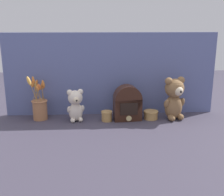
{
  "coord_description": "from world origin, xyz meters",
  "views": [
    {
      "loc": [
        -0.11,
        -1.82,
        0.66
      ],
      "look_at": [
        0.0,
        0.02,
        0.16
      ],
      "focal_mm": 45.0,
      "sensor_mm": 36.0,
      "label": 1
    }
  ],
  "objects_px": {
    "teddy_bear_medium": "(76,105)",
    "decorative_tin_tall": "(107,116)",
    "decorative_tin_short": "(151,115)",
    "vintage_radio": "(127,104)",
    "teddy_bear_large": "(174,97)",
    "flower_vase": "(39,106)"
  },
  "relations": [
    {
      "from": "flower_vase",
      "to": "decorative_tin_short",
      "type": "relative_size",
      "value": 3.16
    },
    {
      "from": "vintage_radio",
      "to": "decorative_tin_tall",
      "type": "height_order",
      "value": "vintage_radio"
    },
    {
      "from": "teddy_bear_large",
      "to": "vintage_radio",
      "type": "bearing_deg",
      "value": 179.35
    },
    {
      "from": "teddy_bear_medium",
      "to": "decorative_tin_tall",
      "type": "distance_m",
      "value": 0.23
    },
    {
      "from": "teddy_bear_large",
      "to": "decorative_tin_tall",
      "type": "distance_m",
      "value": 0.48
    },
    {
      "from": "teddy_bear_medium",
      "to": "teddy_bear_large",
      "type": "bearing_deg",
      "value": 0.34
    },
    {
      "from": "teddy_bear_large",
      "to": "decorative_tin_short",
      "type": "distance_m",
      "value": 0.2
    },
    {
      "from": "teddy_bear_medium",
      "to": "decorative_tin_short",
      "type": "bearing_deg",
      "value": 1.58
    },
    {
      "from": "teddy_bear_large",
      "to": "decorative_tin_short",
      "type": "relative_size",
      "value": 2.94
    },
    {
      "from": "teddy_bear_medium",
      "to": "decorative_tin_short",
      "type": "height_order",
      "value": "teddy_bear_medium"
    },
    {
      "from": "flower_vase",
      "to": "decorative_tin_short",
      "type": "xyz_separation_m",
      "value": [
        0.77,
        -0.04,
        -0.07
      ]
    },
    {
      "from": "teddy_bear_medium",
      "to": "vintage_radio",
      "type": "bearing_deg",
      "value": 1.24
    },
    {
      "from": "vintage_radio",
      "to": "teddy_bear_large",
      "type": "bearing_deg",
      "value": -0.65
    },
    {
      "from": "flower_vase",
      "to": "teddy_bear_medium",
      "type": "bearing_deg",
      "value": -11.67
    },
    {
      "from": "teddy_bear_medium",
      "to": "flower_vase",
      "type": "distance_m",
      "value": 0.26
    },
    {
      "from": "teddy_bear_medium",
      "to": "flower_vase",
      "type": "height_order",
      "value": "flower_vase"
    },
    {
      "from": "flower_vase",
      "to": "vintage_radio",
      "type": "relative_size",
      "value": 1.31
    },
    {
      "from": "teddy_bear_medium",
      "to": "decorative_tin_short",
      "type": "distance_m",
      "value": 0.53
    },
    {
      "from": "teddy_bear_large",
      "to": "decorative_tin_short",
      "type": "bearing_deg",
      "value": 176.23
    },
    {
      "from": "teddy_bear_large",
      "to": "vintage_radio",
      "type": "xyz_separation_m",
      "value": [
        -0.32,
        0.0,
        -0.04
      ]
    },
    {
      "from": "vintage_radio",
      "to": "decorative_tin_short",
      "type": "xyz_separation_m",
      "value": [
        0.17,
        0.01,
        -0.09
      ]
    },
    {
      "from": "teddy_bear_medium",
      "to": "decorative_tin_tall",
      "type": "relative_size",
      "value": 2.96
    }
  ]
}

